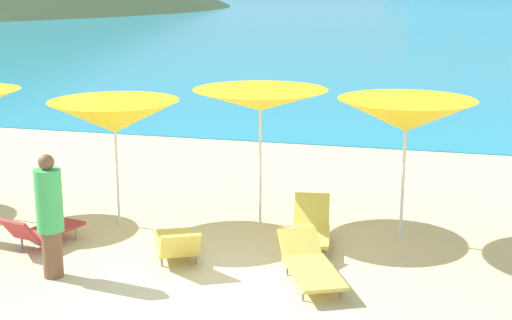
{
  "coord_description": "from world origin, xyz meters",
  "views": [
    {
      "loc": [
        3.08,
        -9.06,
        4.13
      ],
      "look_at": [
        0.05,
        2.52,
        1.2
      ],
      "focal_mm": 51.23,
      "sensor_mm": 36.0,
      "label": 1
    }
  ],
  "objects_px": {
    "lounge_chair_1": "(310,264)",
    "lounge_chair_8": "(42,230)",
    "beachgoer_2": "(50,214)",
    "umbrella_5": "(406,115)",
    "lounge_chair_3": "(177,243)",
    "umbrella_4": "(260,100)",
    "lounge_chair_4": "(311,227)",
    "umbrella_3": "(115,117)"
  },
  "relations": [
    {
      "from": "lounge_chair_1",
      "to": "lounge_chair_8",
      "type": "relative_size",
      "value": 1.24
    },
    {
      "from": "lounge_chair_1",
      "to": "beachgoer_2",
      "type": "bearing_deg",
      "value": 166.42
    },
    {
      "from": "umbrella_5",
      "to": "lounge_chair_3",
      "type": "height_order",
      "value": "umbrella_5"
    },
    {
      "from": "lounge_chair_8",
      "to": "beachgoer_2",
      "type": "xyz_separation_m",
      "value": [
        0.77,
        -1.02,
        0.65
      ]
    },
    {
      "from": "beachgoer_2",
      "to": "umbrella_4",
      "type": "bearing_deg",
      "value": -112.27
    },
    {
      "from": "lounge_chair_4",
      "to": "lounge_chair_8",
      "type": "height_order",
      "value": "lounge_chair_4"
    },
    {
      "from": "lounge_chair_3",
      "to": "lounge_chair_8",
      "type": "relative_size",
      "value": 1.14
    },
    {
      "from": "umbrella_3",
      "to": "beachgoer_2",
      "type": "height_order",
      "value": "umbrella_3"
    },
    {
      "from": "umbrella_5",
      "to": "beachgoer_2",
      "type": "relative_size",
      "value": 1.29
    },
    {
      "from": "lounge_chair_3",
      "to": "lounge_chair_8",
      "type": "xyz_separation_m",
      "value": [
        -2.26,
        -0.06,
        0.04
      ]
    },
    {
      "from": "lounge_chair_1",
      "to": "beachgoer_2",
      "type": "relative_size",
      "value": 0.98
    },
    {
      "from": "lounge_chair_8",
      "to": "lounge_chair_4",
      "type": "bearing_deg",
      "value": -149.36
    },
    {
      "from": "umbrella_4",
      "to": "beachgoer_2",
      "type": "bearing_deg",
      "value": -126.33
    },
    {
      "from": "lounge_chair_3",
      "to": "lounge_chair_4",
      "type": "relative_size",
      "value": 1.07
    },
    {
      "from": "lounge_chair_8",
      "to": "beachgoer_2",
      "type": "height_order",
      "value": "beachgoer_2"
    },
    {
      "from": "lounge_chair_1",
      "to": "umbrella_5",
      "type": "bearing_deg",
      "value": 36.05
    },
    {
      "from": "umbrella_4",
      "to": "umbrella_5",
      "type": "distance_m",
      "value": 2.46
    },
    {
      "from": "umbrella_3",
      "to": "lounge_chair_1",
      "type": "bearing_deg",
      "value": -23.5
    },
    {
      "from": "umbrella_4",
      "to": "lounge_chair_3",
      "type": "height_order",
      "value": "umbrella_4"
    },
    {
      "from": "lounge_chair_1",
      "to": "lounge_chair_4",
      "type": "height_order",
      "value": "lounge_chair_4"
    },
    {
      "from": "umbrella_3",
      "to": "umbrella_4",
      "type": "distance_m",
      "value": 2.48
    },
    {
      "from": "umbrella_4",
      "to": "lounge_chair_8",
      "type": "bearing_deg",
      "value": -145.71
    },
    {
      "from": "umbrella_4",
      "to": "lounge_chair_8",
      "type": "relative_size",
      "value": 1.66
    },
    {
      "from": "lounge_chair_8",
      "to": "lounge_chair_1",
      "type": "bearing_deg",
      "value": -169.51
    },
    {
      "from": "umbrella_3",
      "to": "lounge_chair_3",
      "type": "xyz_separation_m",
      "value": [
        1.56,
        -1.29,
        -1.66
      ]
    },
    {
      "from": "umbrella_3",
      "to": "lounge_chair_8",
      "type": "height_order",
      "value": "umbrella_3"
    },
    {
      "from": "umbrella_5",
      "to": "umbrella_4",
      "type": "bearing_deg",
      "value": 174.53
    },
    {
      "from": "umbrella_5",
      "to": "umbrella_3",
      "type": "bearing_deg",
      "value": -174.09
    },
    {
      "from": "umbrella_4",
      "to": "lounge_chair_8",
      "type": "distance_m",
      "value": 4.15
    },
    {
      "from": "umbrella_4",
      "to": "beachgoer_2",
      "type": "relative_size",
      "value": 1.31
    },
    {
      "from": "lounge_chair_8",
      "to": "lounge_chair_3",
      "type": "bearing_deg",
      "value": -164.72
    },
    {
      "from": "umbrella_3",
      "to": "beachgoer_2",
      "type": "distance_m",
      "value": 2.56
    },
    {
      "from": "umbrella_4",
      "to": "lounge_chair_3",
      "type": "xyz_separation_m",
      "value": [
        -0.79,
        -2.02,
        -1.92
      ]
    },
    {
      "from": "lounge_chair_3",
      "to": "umbrella_3",
      "type": "bearing_deg",
      "value": -65.69
    },
    {
      "from": "umbrella_4",
      "to": "umbrella_5",
      "type": "relative_size",
      "value": 1.01
    },
    {
      "from": "umbrella_3",
      "to": "umbrella_4",
      "type": "height_order",
      "value": "umbrella_4"
    },
    {
      "from": "umbrella_5",
      "to": "lounge_chair_8",
      "type": "bearing_deg",
      "value": -161.43
    },
    {
      "from": "lounge_chair_4",
      "to": "beachgoer_2",
      "type": "height_order",
      "value": "beachgoer_2"
    },
    {
      "from": "lounge_chair_8",
      "to": "beachgoer_2",
      "type": "relative_size",
      "value": 0.79
    },
    {
      "from": "umbrella_5",
      "to": "lounge_chair_1",
      "type": "height_order",
      "value": "umbrella_5"
    },
    {
      "from": "umbrella_3",
      "to": "umbrella_5",
      "type": "relative_size",
      "value": 0.96
    },
    {
      "from": "lounge_chair_3",
      "to": "umbrella_5",
      "type": "bearing_deg",
      "value": -177.31
    }
  ]
}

